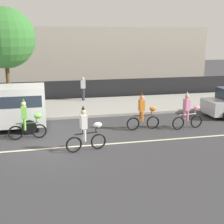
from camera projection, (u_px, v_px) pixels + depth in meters
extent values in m
plane|color=#38383A|center=(54.00, 144.00, 13.61)|extent=(80.00, 80.00, 0.00)
cube|color=beige|center=(55.00, 148.00, 13.14)|extent=(36.00, 0.14, 0.01)
cube|color=#9E9B93|center=(50.00, 109.00, 19.75)|extent=(60.00, 5.00, 0.15)
cube|color=black|center=(48.00, 91.00, 22.34)|extent=(40.00, 0.08, 1.40)
cube|color=#B2A899|center=(53.00, 56.00, 30.16)|extent=(28.00, 8.00, 5.27)
torus|color=black|center=(39.00, 131.00, 14.35)|extent=(0.67, 0.10, 0.67)
torus|color=black|center=(16.00, 133.00, 14.08)|extent=(0.67, 0.10, 0.67)
cylinder|color=#266626|center=(27.00, 123.00, 14.11)|extent=(0.97, 0.09, 0.05)
cylinder|color=#266626|center=(23.00, 122.00, 14.05)|extent=(0.04, 0.04, 0.18)
cylinder|color=#266626|center=(36.00, 120.00, 14.19)|extent=(0.04, 0.04, 0.23)
cylinder|color=#266626|center=(36.00, 118.00, 14.16)|extent=(0.05, 0.50, 0.03)
ellipsoid|color=#72CC4C|center=(38.00, 116.00, 14.17)|extent=(0.37, 0.22, 0.24)
cube|color=#72CC4C|center=(24.00, 112.00, 13.96)|extent=(0.25, 0.33, 0.56)
sphere|color=beige|center=(23.00, 104.00, 13.87)|extent=(0.22, 0.22, 0.22)
cone|color=#266626|center=(23.00, 100.00, 13.82)|extent=(0.14, 0.14, 0.16)
cylinder|color=#72CC4C|center=(25.00, 125.00, 13.97)|extent=(0.11, 0.11, 0.48)
cylinder|color=#72CC4C|center=(25.00, 123.00, 14.23)|extent=(0.11, 0.11, 0.48)
torus|color=black|center=(98.00, 141.00, 12.97)|extent=(0.67, 0.18, 0.67)
torus|color=black|center=(74.00, 145.00, 12.58)|extent=(0.67, 0.18, 0.67)
cylinder|color=black|center=(86.00, 133.00, 12.67)|extent=(0.96, 0.21, 0.05)
cylinder|color=black|center=(83.00, 132.00, 12.60)|extent=(0.04, 0.04, 0.18)
cylinder|color=black|center=(96.00, 129.00, 12.80)|extent=(0.04, 0.04, 0.23)
cylinder|color=black|center=(96.00, 127.00, 12.77)|extent=(0.11, 0.50, 0.03)
ellipsoid|color=white|center=(98.00, 125.00, 12.78)|extent=(0.39, 0.26, 0.24)
cube|color=white|center=(83.00, 122.00, 12.51)|extent=(0.29, 0.36, 0.56)
sphere|color=beige|center=(83.00, 112.00, 12.42)|extent=(0.22, 0.22, 0.22)
cone|color=black|center=(83.00, 107.00, 12.37)|extent=(0.14, 0.14, 0.16)
cylinder|color=white|center=(85.00, 136.00, 12.52)|extent=(0.11, 0.11, 0.48)
cylinder|color=white|center=(83.00, 134.00, 12.77)|extent=(0.11, 0.11, 0.48)
torus|color=black|center=(153.00, 122.00, 15.74)|extent=(0.67, 0.09, 0.67)
torus|color=black|center=(133.00, 124.00, 15.49)|extent=(0.67, 0.09, 0.67)
cylinder|color=#4C2614|center=(143.00, 115.00, 15.51)|extent=(0.97, 0.08, 0.05)
cylinder|color=#4C2614|center=(140.00, 114.00, 15.45)|extent=(0.04, 0.04, 0.18)
cylinder|color=#4C2614|center=(151.00, 112.00, 15.58)|extent=(0.04, 0.04, 0.23)
cylinder|color=#4C2614|center=(151.00, 110.00, 15.56)|extent=(0.05, 0.50, 0.03)
ellipsoid|color=orange|center=(153.00, 109.00, 15.56)|extent=(0.37, 0.21, 0.24)
cube|color=orange|center=(142.00, 105.00, 15.36)|extent=(0.25, 0.33, 0.56)
sphere|color=tan|center=(142.00, 97.00, 15.27)|extent=(0.22, 0.22, 0.22)
cone|color=#4C2614|center=(142.00, 94.00, 15.22)|extent=(0.14, 0.14, 0.16)
cylinder|color=orange|center=(142.00, 117.00, 15.37)|extent=(0.11, 0.11, 0.48)
cylinder|color=orange|center=(140.00, 115.00, 15.63)|extent=(0.11, 0.11, 0.48)
torus|color=black|center=(196.00, 121.00, 15.92)|extent=(0.67, 0.14, 0.67)
torus|color=black|center=(178.00, 123.00, 15.60)|extent=(0.67, 0.14, 0.67)
cylinder|color=silver|center=(188.00, 114.00, 15.66)|extent=(0.97, 0.15, 0.05)
cylinder|color=silver|center=(185.00, 113.00, 15.59)|extent=(0.04, 0.04, 0.18)
cylinder|color=silver|center=(195.00, 111.00, 15.76)|extent=(0.04, 0.04, 0.23)
cylinder|color=silver|center=(195.00, 109.00, 15.73)|extent=(0.08, 0.50, 0.03)
ellipsoid|color=pink|center=(197.00, 108.00, 15.74)|extent=(0.38, 0.24, 0.24)
cube|color=pink|center=(187.00, 105.00, 15.50)|extent=(0.27, 0.34, 0.56)
sphere|color=tan|center=(187.00, 97.00, 15.41)|extent=(0.22, 0.22, 0.22)
cone|color=silver|center=(187.00, 93.00, 15.36)|extent=(0.14, 0.14, 0.16)
cylinder|color=pink|center=(188.00, 116.00, 15.51)|extent=(0.11, 0.11, 0.48)
cylinder|color=pink|center=(185.00, 115.00, 15.77)|extent=(0.11, 0.11, 0.48)
cube|color=#283342|center=(1.00, 99.00, 15.28)|extent=(3.90, 2.02, 0.56)
cylinder|color=black|center=(29.00, 127.00, 14.90)|extent=(0.70, 0.22, 0.70)
cylinder|color=black|center=(31.00, 117.00, 16.80)|extent=(0.70, 0.22, 0.70)
cylinder|color=black|center=(211.00, 108.00, 18.86)|extent=(0.60, 0.20, 0.60)
cylinder|color=brown|center=(9.00, 86.00, 18.20)|extent=(0.24, 0.24, 3.11)
sphere|color=#387A33|center=(5.00, 38.00, 17.53)|extent=(3.42, 3.42, 3.42)
cylinder|color=#33333D|center=(83.00, 94.00, 21.78)|extent=(0.20, 0.20, 0.85)
cube|color=#B7BABF|center=(83.00, 84.00, 21.61)|extent=(0.32, 0.20, 0.56)
sphere|color=beige|center=(83.00, 79.00, 21.51)|extent=(0.20, 0.20, 0.20)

